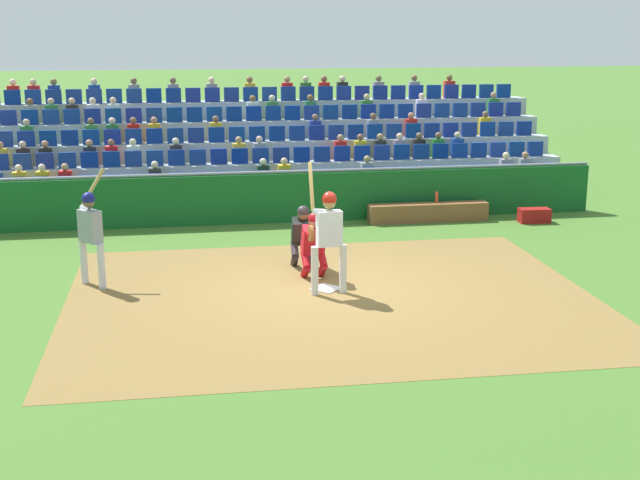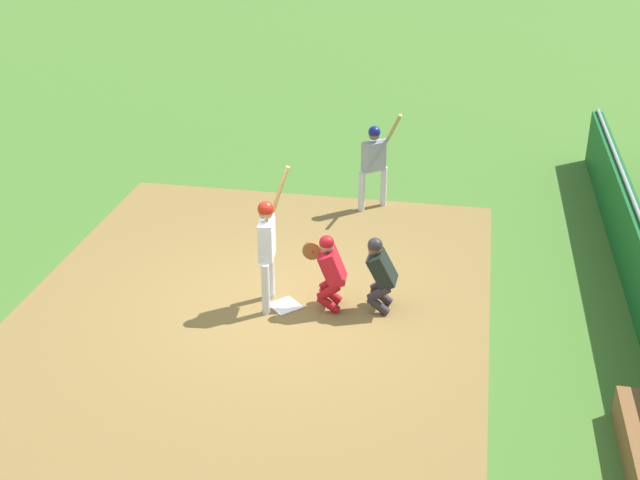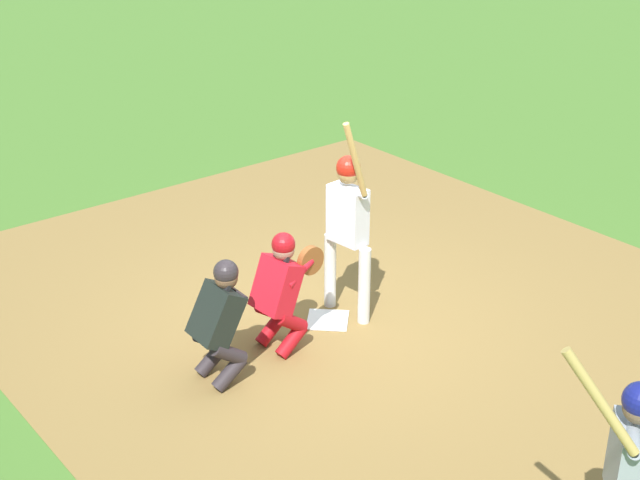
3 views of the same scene
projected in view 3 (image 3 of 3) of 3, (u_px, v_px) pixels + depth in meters
The scene contains 7 objects.
ground_plane at pixel (328, 321), 9.71m from camera, with size 160.00×160.00×0.00m, color #416B27.
infield_dirt_patch at pixel (362, 307), 9.99m from camera, with size 9.12×7.52×0.01m, color olive.
home_plate_marker at pixel (328, 320), 9.70m from camera, with size 0.44×0.44×0.02m, color white.
batter_at_plate at pixel (348, 218), 9.36m from camera, with size 0.65×0.45×2.32m.
catcher_crouching at pixel (282, 286), 8.91m from camera, with size 0.48×0.73×1.30m.
home_plate_umpire at pixel (220, 317), 8.41m from camera, with size 0.48×0.50×1.27m.
on_deck_batter at pixel (627, 470), 5.82m from camera, with size 0.56×0.85×2.09m.
Camera 3 is at (6.44, -5.45, 4.89)m, focal length 50.14 mm.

